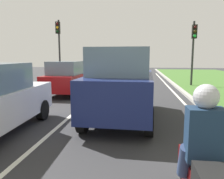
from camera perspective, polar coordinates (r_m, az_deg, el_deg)
name	(u,v)px	position (r m, az deg, el deg)	size (l,w,h in m)	color
ground_plane	(108,95)	(11.92, -1.03, -1.46)	(60.00, 60.00, 0.00)	#2D2D30
lane_line_center	(95,95)	(12.03, -4.33, -1.37)	(0.12, 32.00, 0.01)	silver
lane_line_right_edge	(178,97)	(11.97, 16.31, -1.74)	(0.12, 32.00, 0.01)	silver
curb_right	(188,96)	(12.05, 18.66, -1.51)	(0.24, 48.00, 0.12)	#9E9B93
car_suv_ahead	(122,84)	(7.25, 2.52, 1.47)	(2.11, 4.57, 2.28)	navy
car_hatchback_far	(67,78)	(12.29, -11.24, 2.83)	(1.82, 3.75, 1.78)	maroon
rider_person	(204,133)	(2.77, 22.22, -10.06)	(0.50, 0.40, 1.16)	#192D47
traffic_light_near_right	(194,43)	(16.38, 19.93, 11.10)	(0.32, 0.50, 4.37)	#2D2D2D
traffic_light_overhead_left	(59,40)	(18.52, -13.34, 12.12)	(0.32, 0.50, 4.84)	#2D2D2D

